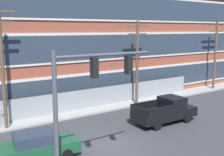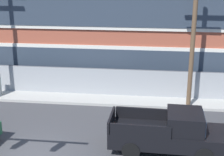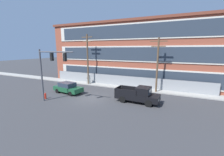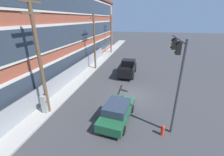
{
  "view_description": "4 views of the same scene",
  "coord_description": "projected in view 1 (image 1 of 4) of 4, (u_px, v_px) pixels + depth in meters",
  "views": [
    {
      "loc": [
        -9.2,
        -13.73,
        7.18
      ],
      "look_at": [
        1.3,
        1.67,
        3.92
      ],
      "focal_mm": 45.0,
      "sensor_mm": 36.0,
      "label": 1
    },
    {
      "loc": [
        5.1,
        -12.89,
        8.02
      ],
      "look_at": [
        3.06,
        4.04,
        2.5
      ],
      "focal_mm": 55.0,
      "sensor_mm": 36.0,
      "label": 2
    },
    {
      "loc": [
        10.43,
        -15.78,
        6.34
      ],
      "look_at": [
        1.29,
        3.95,
        2.14
      ],
      "focal_mm": 24.0,
      "sensor_mm": 36.0,
      "label": 3
    },
    {
      "loc": [
        -13.83,
        -0.93,
        7.36
      ],
      "look_at": [
        -0.46,
        2.03,
        1.91
      ],
      "focal_mm": 24.0,
      "sensor_mm": 36.0,
      "label": 4
    }
  ],
  "objects": [
    {
      "name": "chain_link_fence",
      "position": [
        74.0,
        101.0,
        24.43
      ],
      "size": [
        28.05,
        0.06,
        1.91
      ],
      "color": "gray",
      "rests_on": "ground"
    },
    {
      "name": "sedan_dark_green",
      "position": [
        37.0,
        145.0,
        15.59
      ],
      "size": [
        4.61,
        2.34,
        1.56
      ],
      "color": "#194C2D",
      "rests_on": "ground"
    },
    {
      "name": "ground_plane",
      "position": [
        110.0,
        146.0,
        17.52
      ],
      "size": [
        160.0,
        160.0,
        0.0
      ],
      "primitive_type": "plane",
      "color": "#38383A"
    },
    {
      "name": "pickup_truck_black",
      "position": [
        166.0,
        111.0,
        21.7
      ],
      "size": [
        5.31,
        2.18,
        1.96
      ],
      "color": "black",
      "rests_on": "ground"
    },
    {
      "name": "sidewalk_building_side",
      "position": [
        62.0,
        115.0,
        23.36
      ],
      "size": [
        80.0,
        2.18,
        0.16
      ],
      "primitive_type": "cube",
      "color": "#9E9B93",
      "rests_on": "ground"
    },
    {
      "name": "brick_mill_building",
      "position": [
        98.0,
        43.0,
        31.48
      ],
      "size": [
        42.38,
        10.71,
        11.19
      ],
      "color": "brown",
      "rests_on": "ground"
    },
    {
      "name": "utility_pole_near_corner",
      "position": [
        2.0,
        63.0,
        19.4
      ],
      "size": [
        2.11,
        0.26,
        8.88
      ],
      "color": "brown",
      "rests_on": "ground"
    },
    {
      "name": "electrical_cabinet",
      "position": [
        4.0,
        118.0,
        20.18
      ],
      "size": [
        0.56,
        0.43,
        1.67
      ],
      "color": "#939993",
      "rests_on": "ground"
    },
    {
      "name": "utility_pole_midblock",
      "position": [
        137.0,
        59.0,
        26.03
      ],
      "size": [
        2.32,
        0.26,
        7.93
      ],
      "color": "brown",
      "rests_on": "ground"
    },
    {
      "name": "utility_pole_far_east",
      "position": [
        215.0,
        52.0,
        32.88
      ],
      "size": [
        2.78,
        0.26,
        8.12
      ],
      "color": "brown",
      "rests_on": "ground"
    },
    {
      "name": "traffic_signal_mast",
      "position": [
        85.0,
        92.0,
        12.27
      ],
      "size": [
        5.03,
        0.43,
        6.34
      ],
      "color": "#4C4C51",
      "rests_on": "ground"
    }
  ]
}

